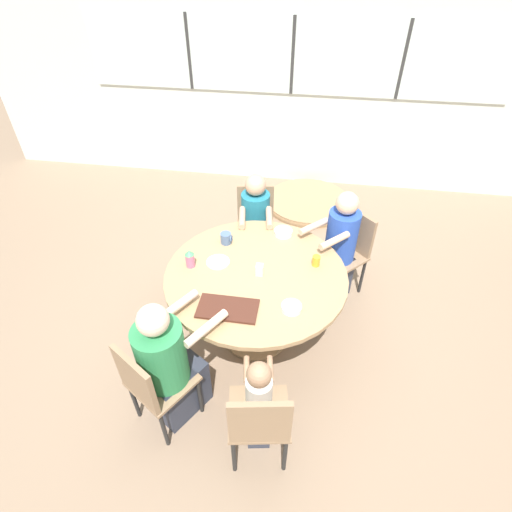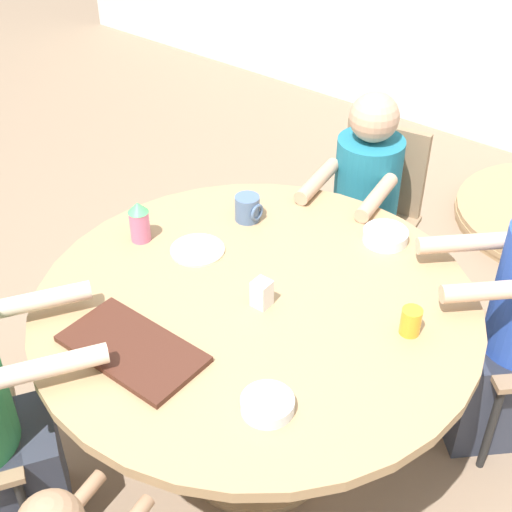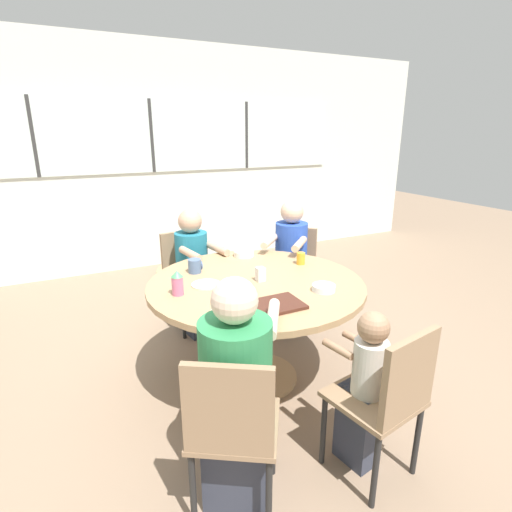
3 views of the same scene
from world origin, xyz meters
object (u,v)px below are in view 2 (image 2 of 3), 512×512
at_px(person_woman_green_shirt, 360,223).
at_px(sippy_cup, 139,221).
at_px(chair_for_woman_green_shirt, 375,203).
at_px(juice_glass, 411,321).
at_px(bowl_white_shallow, 385,236).
at_px(milk_carton_small, 262,293).
at_px(coffee_mug, 248,208).
at_px(bowl_cereal, 267,405).

bearing_deg(person_woman_green_shirt, sippy_cup, 57.92).
xyz_separation_m(person_woman_green_shirt, sippy_cup, (-0.39, -0.93, 0.34)).
xyz_separation_m(chair_for_woman_green_shirt, juice_glass, (0.64, -0.92, 0.29)).
distance_m(sippy_cup, bowl_white_shallow, 0.89).
bearing_deg(milk_carton_small, chair_for_woman_green_shirt, 100.47).
height_order(sippy_cup, bowl_white_shallow, sippy_cup).
height_order(sippy_cup, juice_glass, sippy_cup).
distance_m(person_woman_green_shirt, coffee_mug, 0.68).
xyz_separation_m(coffee_mug, bowl_white_shallow, (0.48, 0.20, -0.03)).
bearing_deg(coffee_mug, bowl_white_shallow, 22.63).
xyz_separation_m(milk_carton_small, bowl_cereal, (0.28, -0.34, -0.03)).
bearing_deg(juice_glass, coffee_mug, 167.24).
height_order(person_woman_green_shirt, bowl_cereal, person_woman_green_shirt).
distance_m(person_woman_green_shirt, bowl_cereal, 1.39).
bearing_deg(juice_glass, milk_carton_small, -157.64).
bearing_deg(milk_carton_small, sippy_cup, 178.49).
bearing_deg(bowl_white_shallow, milk_carton_small, -103.47).
relative_size(person_woman_green_shirt, milk_carton_small, 11.66).
bearing_deg(milk_carton_small, coffee_mug, 134.01).
xyz_separation_m(person_woman_green_shirt, bowl_white_shallow, (0.31, -0.38, 0.28)).
bearing_deg(coffee_mug, person_woman_green_shirt, 73.79).
distance_m(coffee_mug, sippy_cup, 0.41).
relative_size(chair_for_woman_green_shirt, sippy_cup, 5.49).
bearing_deg(chair_for_woman_green_shirt, coffee_mug, 70.05).
bearing_deg(chair_for_woman_green_shirt, bowl_cereal, 99.67).
xyz_separation_m(coffee_mug, juice_glass, (0.79, -0.18, -0.00)).
bearing_deg(bowl_cereal, coffee_mug, 132.14).
relative_size(coffee_mug, juice_glass, 1.09).
xyz_separation_m(person_woman_green_shirt, juice_glass, (0.62, -0.76, 0.30)).
bearing_deg(bowl_cereal, juice_glass, 73.32).
distance_m(juice_glass, bowl_cereal, 0.54).
xyz_separation_m(person_woman_green_shirt, bowl_cereal, (0.46, -1.28, 0.28)).
distance_m(chair_for_woman_green_shirt, bowl_white_shallow, 0.69).
height_order(juice_glass, bowl_cereal, juice_glass).
distance_m(coffee_mug, juice_glass, 0.81).
height_order(juice_glass, milk_carton_small, milk_carton_small).
relative_size(coffee_mug, bowl_cereal, 0.67).
bearing_deg(coffee_mug, chair_for_woman_green_shirt, 79.09).
bearing_deg(person_woman_green_shirt, juice_glass, 120.09).
relative_size(person_woman_green_shirt, bowl_white_shallow, 6.80).
xyz_separation_m(chair_for_woman_green_shirt, bowl_cereal, (0.49, -1.44, 0.26)).
height_order(coffee_mug, bowl_cereal, coffee_mug).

